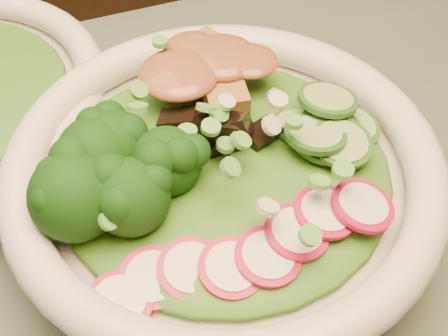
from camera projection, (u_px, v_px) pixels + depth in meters
name	position (u px, v px, depth m)	size (l,w,h in m)	color
salad_bowl	(224.00, 188.00, 0.45)	(0.31, 0.31, 0.08)	silver
lettuce_bed	(224.00, 167.00, 0.43)	(0.23, 0.23, 0.03)	#2B6315
broccoli_florets	(119.00, 173.00, 0.40)	(0.09, 0.08, 0.05)	black
radish_slices	(263.00, 249.00, 0.38)	(0.13, 0.05, 0.02)	#B30D38
cucumber_slices	(327.00, 133.00, 0.43)	(0.08, 0.08, 0.04)	#A0C66E
mushroom_heap	(218.00, 136.00, 0.43)	(0.08, 0.08, 0.05)	black
tofu_cubes	(200.00, 85.00, 0.47)	(0.10, 0.07, 0.04)	olive
peanut_sauce	(199.00, 69.00, 0.46)	(0.08, 0.06, 0.02)	brown
scallion_garnish	(224.00, 139.00, 0.41)	(0.22, 0.22, 0.03)	#55A93B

